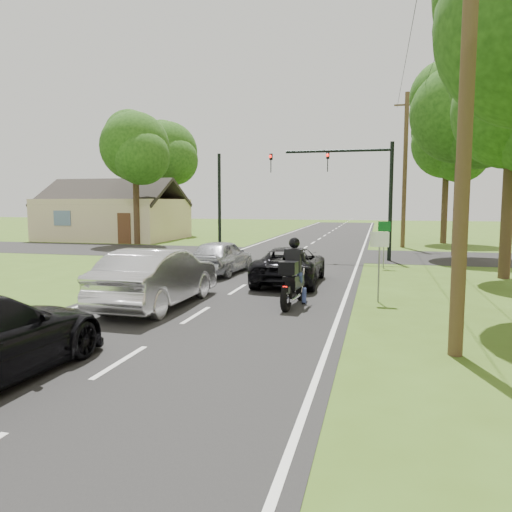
# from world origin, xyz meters

# --- Properties ---
(ground) EXTENTS (140.00, 140.00, 0.00)m
(ground) POSITION_xyz_m (0.00, 0.00, 0.00)
(ground) COLOR #3C5919
(ground) RESTS_ON ground
(road) EXTENTS (8.00, 100.00, 0.01)m
(road) POSITION_xyz_m (0.00, 10.00, 0.01)
(road) COLOR black
(road) RESTS_ON ground
(cross_road) EXTENTS (60.00, 7.00, 0.01)m
(cross_road) POSITION_xyz_m (0.00, 16.00, 0.01)
(cross_road) COLOR black
(cross_road) RESTS_ON ground
(motorcycle_rider) EXTENTS (0.70, 2.36, 2.03)m
(motorcycle_rider) POSITION_xyz_m (2.31, 1.78, 0.80)
(motorcycle_rider) COLOR black
(motorcycle_rider) RESTS_ON ground
(dark_suv) EXTENTS (2.32, 4.89, 1.35)m
(dark_suv) POSITION_xyz_m (1.51, 5.80, 0.69)
(dark_suv) COLOR black
(dark_suv) RESTS_ON road
(silver_sedan) EXTENTS (1.90, 5.14, 1.68)m
(silver_sedan) POSITION_xyz_m (-1.48, 0.85, 0.85)
(silver_sedan) COLOR silver
(silver_sedan) RESTS_ON road
(silver_suv) EXTENTS (1.98, 4.32, 1.44)m
(silver_suv) POSITION_xyz_m (-1.72, 7.50, 0.73)
(silver_suv) COLOR #ABADB3
(silver_suv) RESTS_ON road
(traffic_signal) EXTENTS (6.38, 0.44, 6.00)m
(traffic_signal) POSITION_xyz_m (3.34, 14.00, 4.14)
(traffic_signal) COLOR black
(traffic_signal) RESTS_ON ground
(signal_pole_far) EXTENTS (0.20, 0.20, 6.00)m
(signal_pole_far) POSITION_xyz_m (-5.20, 18.00, 3.00)
(signal_pole_far) COLOR black
(signal_pole_far) RESTS_ON ground
(utility_pole_near) EXTENTS (1.60, 0.28, 10.00)m
(utility_pole_near) POSITION_xyz_m (6.20, -2.00, 5.08)
(utility_pole_near) COLOR brown
(utility_pole_near) RESTS_ON ground
(utility_pole_far) EXTENTS (1.60, 0.28, 10.00)m
(utility_pole_far) POSITION_xyz_m (6.20, 22.00, 5.08)
(utility_pole_far) COLOR brown
(utility_pole_far) RESTS_ON ground
(sign_white) EXTENTS (0.55, 0.07, 2.12)m
(sign_white) POSITION_xyz_m (4.70, 2.98, 1.60)
(sign_white) COLOR slate
(sign_white) RESTS_ON ground
(sign_green) EXTENTS (0.55, 0.07, 2.12)m
(sign_green) POSITION_xyz_m (4.90, 10.98, 1.60)
(sign_green) COLOR slate
(sign_green) RESTS_ON ground
(tree_row_d) EXTENTS (5.76, 5.58, 10.45)m
(tree_row_d) POSITION_xyz_m (9.10, 16.76, 7.43)
(tree_row_d) COLOR #332316
(tree_row_d) RESTS_ON ground
(tree_row_e) EXTENTS (5.28, 5.12, 9.61)m
(tree_row_e) POSITION_xyz_m (9.48, 25.78, 6.83)
(tree_row_e) COLOR #332316
(tree_row_e) RESTS_ON ground
(tree_left_near) EXTENTS (5.12, 4.96, 9.22)m
(tree_left_near) POSITION_xyz_m (-11.73, 19.78, 6.53)
(tree_left_near) COLOR #332316
(tree_left_near) RESTS_ON ground
(tree_left_far) EXTENTS (5.76, 5.58, 10.14)m
(tree_left_far) POSITION_xyz_m (-13.70, 29.76, 7.13)
(tree_left_far) COLOR #332316
(tree_left_far) RESTS_ON ground
(house) EXTENTS (10.20, 8.00, 4.84)m
(house) POSITION_xyz_m (-16.00, 24.00, 1.77)
(house) COLOR beige
(house) RESTS_ON ground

